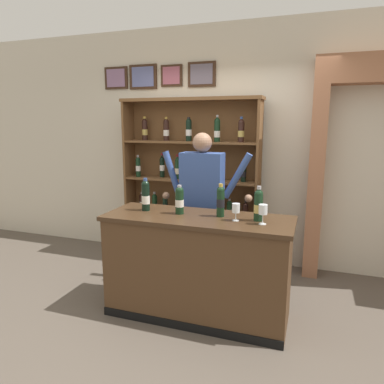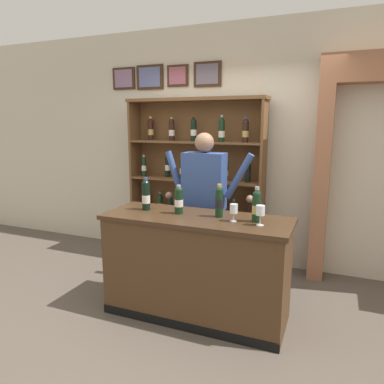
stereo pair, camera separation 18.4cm
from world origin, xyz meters
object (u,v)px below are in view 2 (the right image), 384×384
(tasting_bottle_rosso, at_px, (219,201))
(wine_glass_center, at_px, (260,212))
(shopkeeper, at_px, (204,193))
(tasting_bottle_vin_santo, at_px, (179,200))
(wine_shelf, at_px, (196,179))
(tasting_bottle_super_tuscan, at_px, (257,205))
(wine_glass_spare, at_px, (234,210))
(tasting_bottle_bianco, at_px, (146,195))
(tasting_counter, at_px, (196,266))

(tasting_bottle_rosso, height_order, wine_glass_center, tasting_bottle_rosso)
(shopkeeper, distance_m, wine_glass_center, 1.01)
(shopkeeper, relative_size, tasting_bottle_rosso, 5.65)
(shopkeeper, relative_size, tasting_bottle_vin_santo, 6.26)
(wine_shelf, bearing_deg, tasting_bottle_rosso, -59.80)
(tasting_bottle_vin_santo, bearing_deg, tasting_bottle_super_tuscan, -0.18)
(tasting_bottle_super_tuscan, bearing_deg, wine_shelf, 130.12)
(shopkeeper, height_order, wine_glass_center, shopkeeper)
(tasting_bottle_rosso, bearing_deg, wine_glass_center, -17.82)
(shopkeeper, xyz_separation_m, tasting_bottle_rosso, (0.35, -0.55, 0.06))
(wine_shelf, distance_m, wine_glass_spare, 1.58)
(tasting_bottle_rosso, distance_m, wine_glass_center, 0.42)
(shopkeeper, relative_size, wine_glass_center, 10.00)
(wine_shelf, distance_m, wine_glass_center, 1.75)
(wine_shelf, bearing_deg, tasting_bottle_vin_santo, -75.50)
(shopkeeper, distance_m, tasting_bottle_rosso, 0.66)
(wine_shelf, height_order, tasting_bottle_rosso, wine_shelf)
(tasting_bottle_bianco, xyz_separation_m, wine_glass_center, (1.14, -0.11, -0.03))
(tasting_counter, xyz_separation_m, tasting_bottle_vin_santo, (-0.19, 0.03, 0.62))
(wine_shelf, relative_size, tasting_bottle_bianco, 6.61)
(shopkeeper, bearing_deg, tasting_bottle_rosso, -57.69)
(wine_shelf, height_order, wine_glass_spare, wine_shelf)
(shopkeeper, xyz_separation_m, wine_glass_spare, (0.51, -0.65, 0.01))
(wine_glass_spare, bearing_deg, tasting_bottle_super_tuscan, 18.33)
(tasting_bottle_rosso, bearing_deg, tasting_bottle_super_tuscan, -5.41)
(tasting_bottle_vin_santo, distance_m, wine_glass_spare, 0.55)
(wine_shelf, xyz_separation_m, shopkeeper, (0.36, -0.67, -0.04))
(shopkeeper, xyz_separation_m, tasting_bottle_vin_santo, (-0.04, -0.58, 0.04))
(tasting_bottle_vin_santo, bearing_deg, tasting_bottle_bianco, 178.06)
(wine_shelf, height_order, tasting_bottle_vin_santo, wine_shelf)
(tasting_counter, relative_size, tasting_bottle_super_tuscan, 5.62)
(tasting_bottle_bianco, height_order, wine_glass_spare, tasting_bottle_bianco)
(tasting_bottle_vin_santo, distance_m, wine_glass_center, 0.79)
(tasting_bottle_super_tuscan, bearing_deg, tasting_bottle_rosso, 174.59)
(tasting_bottle_rosso, height_order, wine_glass_spare, tasting_bottle_rosso)
(tasting_counter, distance_m, shopkeeper, 0.86)
(tasting_counter, xyz_separation_m, tasting_bottle_rosso, (0.20, 0.06, 0.64))
(tasting_bottle_bianco, relative_size, wine_glass_center, 1.87)
(tasting_bottle_super_tuscan, bearing_deg, tasting_bottle_bianco, 179.24)
(tasting_bottle_vin_santo, bearing_deg, tasting_counter, -10.25)
(wine_shelf, xyz_separation_m, tasting_bottle_bianco, (-0.03, -1.24, 0.02))
(tasting_bottle_super_tuscan, bearing_deg, wine_glass_spare, -161.67)
(tasting_bottle_vin_santo, bearing_deg, wine_glass_center, -7.11)
(wine_shelf, height_order, tasting_counter, wine_shelf)
(shopkeeper, height_order, wine_glass_spare, shopkeeper)
(tasting_bottle_vin_santo, height_order, wine_glass_spare, tasting_bottle_vin_santo)
(shopkeeper, xyz_separation_m, tasting_bottle_super_tuscan, (0.69, -0.58, 0.05))
(tasting_bottle_vin_santo, xyz_separation_m, tasting_bottle_super_tuscan, (0.73, -0.00, 0.01))
(shopkeeper, xyz_separation_m, wine_glass_center, (0.75, -0.68, 0.03))
(shopkeeper, bearing_deg, wine_glass_spare, -51.62)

